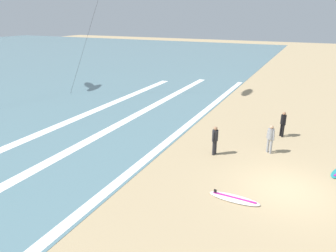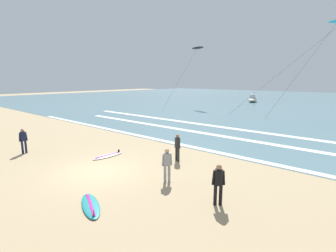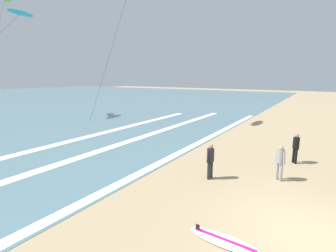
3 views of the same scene
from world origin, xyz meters
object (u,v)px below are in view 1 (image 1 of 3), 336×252
Objects in this scene: surfer_left_near at (215,138)px; surfer_right_near at (271,136)px; surfboard_foreground_flat at (234,198)px; surfer_mid_group at (283,122)px.

surfer_right_near is at bearing -60.58° from surfer_left_near.
surfboard_foreground_flat is (-5.31, 0.58, -0.91)m from surfer_right_near.
surfboard_foreground_flat is at bearing 173.50° from surfer_mid_group.
surfer_left_near is at bearing 145.31° from surfer_mid_group.
surfer_mid_group is at bearing -34.69° from surfer_left_near.
surfer_left_near and surfer_right_near have the same top height.
surfer_right_near is at bearing -6.28° from surfboard_foreground_flat.
surfer_mid_group is 1.00× the size of surfer_left_near.
surfer_right_near reaches higher than surfboard_foreground_flat.
surfboard_foreground_flat is at bearing -151.70° from surfer_left_near.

